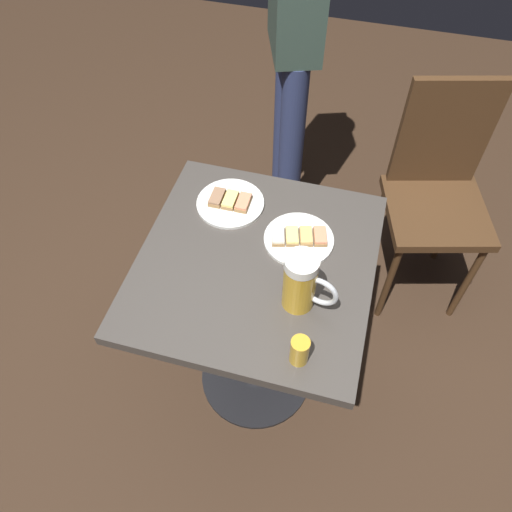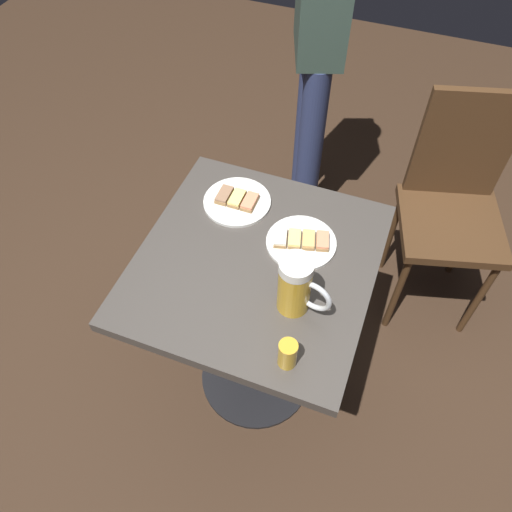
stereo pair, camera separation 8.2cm
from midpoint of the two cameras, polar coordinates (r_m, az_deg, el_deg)
The scene contains 8 objects.
ground_plane at distance 2.12m, azimuth 1.14°, elevation -13.41°, with size 6.00×6.00×0.00m, color #382619.
cafe_table at distance 1.60m, azimuth 1.48°, elevation -4.64°, with size 0.67×0.70×0.78m.
plate_near at distance 1.49m, azimuth 6.72°, elevation 1.58°, with size 0.21×0.21×0.03m.
plate_far at distance 1.59m, azimuth -0.66°, elevation 6.21°, with size 0.21×0.21×0.03m.
beer_mug at distance 1.29m, azimuth 6.41°, elevation -3.47°, with size 0.15×0.09×0.19m.
beer_glass_small at distance 1.25m, azimuth 5.52°, elevation -11.04°, with size 0.05×0.05×0.09m, color gold.
cafe_chair at distance 2.07m, azimuth 22.49°, elevation 5.93°, with size 0.47×0.47×0.96m.
patron_standing at distance 2.13m, azimuth 8.45°, elevation 24.31°, with size 0.28×0.36×1.64m.
Camera 2 is at (0.31, -0.82, 1.93)m, focal length 35.39 mm.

